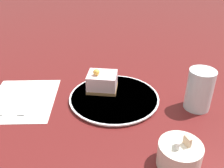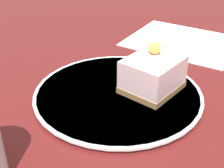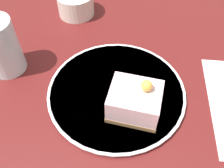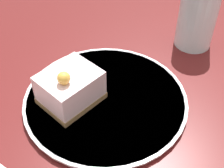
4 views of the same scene
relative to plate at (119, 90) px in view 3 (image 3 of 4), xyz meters
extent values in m
plane|color=#5B1919|center=(0.00, 0.00, -0.01)|extent=(4.00, 4.00, 0.00)
cylinder|color=white|center=(0.00, 0.00, 0.00)|extent=(0.27, 0.27, 0.01)
cylinder|color=white|center=(0.00, 0.00, 0.00)|extent=(0.28, 0.28, 0.00)
cube|color=olive|center=(0.03, -0.05, 0.01)|extent=(0.11, 0.10, 0.01)
cube|color=silver|center=(0.03, -0.05, 0.04)|extent=(0.11, 0.09, 0.05)
sphere|color=#EFB747|center=(0.05, -0.04, 0.07)|extent=(0.02, 0.02, 0.02)
cylinder|color=silver|center=(-0.12, 0.27, 0.02)|extent=(0.10, 0.10, 0.06)
cylinder|color=silver|center=(-0.25, 0.06, 0.06)|extent=(0.08, 0.08, 0.12)
camera|label=1|loc=(0.06, 0.65, 0.43)|focal=40.00mm
camera|label=2|loc=(-0.40, -0.21, 0.28)|focal=50.00mm
camera|label=3|loc=(0.00, -0.31, 0.41)|focal=40.00mm
camera|label=4|loc=(0.30, 0.20, 0.39)|focal=50.00mm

